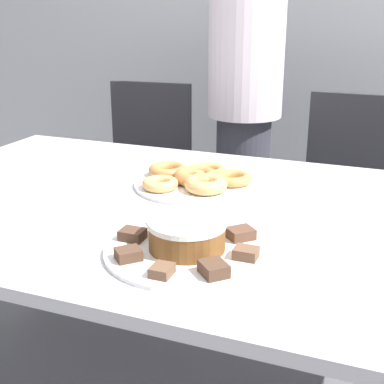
# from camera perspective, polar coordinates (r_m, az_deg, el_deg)

# --- Properties ---
(table) EXTENTS (1.87, 1.08, 0.75)m
(table) POSITION_cam_1_polar(r_m,az_deg,el_deg) (1.46, 0.73, -4.16)
(table) COLOR silver
(table) RESTS_ON ground_plane
(person_standing) EXTENTS (0.32, 0.32, 1.64)m
(person_standing) POSITION_cam_1_polar(r_m,az_deg,el_deg) (2.32, 5.64, 9.54)
(person_standing) COLOR #383842
(person_standing) RESTS_ON ground_plane
(office_chair_left) EXTENTS (0.47, 0.47, 0.92)m
(office_chair_left) POSITION_cam_1_polar(r_m,az_deg,el_deg) (2.52, -5.43, 0.36)
(office_chair_left) COLOR black
(office_chair_left) RESTS_ON ground_plane
(office_chair_right) EXTENTS (0.45, 0.45, 0.92)m
(office_chair_right) POSITION_cam_1_polar(r_m,az_deg,el_deg) (2.28, 16.01, -2.41)
(office_chair_right) COLOR black
(office_chair_right) RESTS_ON ground_plane
(plate_cake) EXTENTS (0.36, 0.36, 0.01)m
(plate_cake) POSITION_cam_1_polar(r_m,az_deg,el_deg) (1.17, -0.54, -6.25)
(plate_cake) COLOR white
(plate_cake) RESTS_ON table
(plate_donuts) EXTENTS (0.37, 0.37, 0.01)m
(plate_donuts) POSITION_cam_1_polar(r_m,az_deg,el_deg) (1.60, 0.39, 0.84)
(plate_donuts) COLOR white
(plate_donuts) RESTS_ON table
(frosted_cake) EXTENTS (0.17, 0.17, 0.07)m
(frosted_cake) POSITION_cam_1_polar(r_m,az_deg,el_deg) (1.15, -0.54, -4.54)
(frosted_cake) COLOR brown
(frosted_cake) RESTS_ON plate_cake
(lamington_0) EXTENTS (0.05, 0.05, 0.02)m
(lamington_0) POSITION_cam_1_polar(r_m,az_deg,el_deg) (1.21, -6.37, -4.52)
(lamington_0) COLOR #513828
(lamington_0) RESTS_ON plate_cake
(lamington_1) EXTENTS (0.07, 0.07, 0.02)m
(lamington_1) POSITION_cam_1_polar(r_m,az_deg,el_deg) (1.12, -6.80, -6.60)
(lamington_1) COLOR #513828
(lamington_1) RESTS_ON plate_cake
(lamington_2) EXTENTS (0.04, 0.05, 0.02)m
(lamington_2) POSITION_cam_1_polar(r_m,az_deg,el_deg) (1.05, -3.23, -8.37)
(lamington_2) COLOR brown
(lamington_2) RESTS_ON plate_cake
(lamington_3) EXTENTS (0.07, 0.07, 0.03)m
(lamington_3) POSITION_cam_1_polar(r_m,az_deg,el_deg) (1.05, 2.33, -8.19)
(lamington_3) COLOR #513828
(lamington_3) RESTS_ON plate_cake
(lamington_4) EXTENTS (0.05, 0.04, 0.02)m
(lamington_4) POSITION_cam_1_polar(r_m,az_deg,el_deg) (1.12, 5.77, -6.50)
(lamington_4) COLOR brown
(lamington_4) RESTS_ON plate_cake
(lamington_5) EXTENTS (0.07, 0.07, 0.02)m
(lamington_5) POSITION_cam_1_polar(r_m,az_deg,el_deg) (1.22, 5.21, -4.42)
(lamington_5) COLOR brown
(lamington_5) RESTS_ON plate_cake
(lamington_6) EXTENTS (0.04, 0.05, 0.02)m
(lamington_6) POSITION_cam_1_polar(r_m,az_deg,el_deg) (1.28, 1.67, -3.17)
(lamington_6) COLOR #513828
(lamington_6) RESTS_ON plate_cake
(lamington_7) EXTENTS (0.07, 0.07, 0.03)m
(lamington_7) POSITION_cam_1_polar(r_m,az_deg,el_deg) (1.27, -2.89, -3.16)
(lamington_7) COLOR #513828
(lamington_7) RESTS_ON plate_cake
(donut_0) EXTENTS (0.13, 0.13, 0.04)m
(donut_0) POSITION_cam_1_polar(r_m,az_deg,el_deg) (1.59, 0.39, 1.67)
(donut_0) COLOR #C68447
(donut_0) RESTS_ON plate_donuts
(donut_1) EXTENTS (0.12, 0.12, 0.03)m
(donut_1) POSITION_cam_1_polar(r_m,az_deg,el_deg) (1.65, 1.62, 2.25)
(donut_1) COLOR tan
(donut_1) RESTS_ON plate_donuts
(donut_2) EXTENTS (0.12, 0.12, 0.03)m
(donut_2) POSITION_cam_1_polar(r_m,az_deg,el_deg) (1.66, -2.56, 2.33)
(donut_2) COLOR #C68447
(donut_2) RESTS_ON plate_donuts
(donut_3) EXTENTS (0.10, 0.10, 0.03)m
(donut_3) POSITION_cam_1_polar(r_m,az_deg,el_deg) (1.54, -3.41, 0.89)
(donut_3) COLOR #E5AD66
(donut_3) RESTS_ON plate_donuts
(donut_4) EXTENTS (0.12, 0.12, 0.04)m
(donut_4) POSITION_cam_1_polar(r_m,az_deg,el_deg) (1.52, 1.48, 0.84)
(donut_4) COLOR #E5AD66
(donut_4) RESTS_ON plate_donuts
(donut_5) EXTENTS (0.12, 0.12, 0.03)m
(donut_5) POSITION_cam_1_polar(r_m,az_deg,el_deg) (1.59, 4.32, 1.47)
(donut_5) COLOR #D18E4C
(donut_5) RESTS_ON plate_donuts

